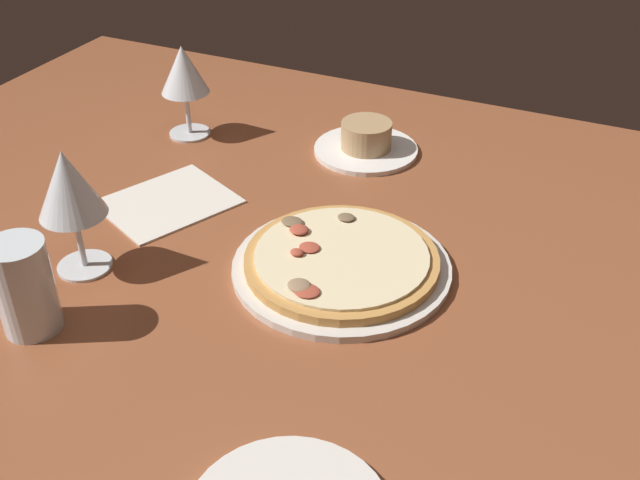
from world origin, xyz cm
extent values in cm
cube|color=brown|center=(0.00, 0.00, 2.00)|extent=(150.00, 110.00, 4.00)
cylinder|color=silver|center=(6.91, -2.16, 4.50)|extent=(27.37, 27.37, 1.00)
cylinder|color=#C68C47|center=(6.91, -2.16, 5.60)|extent=(24.27, 24.27, 1.20)
cylinder|color=beige|center=(6.91, -2.16, 6.40)|extent=(21.70, 21.70, 0.40)
ellipsoid|color=#AD4733|center=(1.96, -4.63, 6.94)|extent=(1.72, 1.49, 0.69)
ellipsoid|color=brown|center=(4.26, 5.43, 6.84)|extent=(2.33, 2.07, 0.49)
ellipsoid|color=#AD4733|center=(0.27, -0.28, 6.97)|extent=(2.51, 2.36, 0.73)
ellipsoid|color=#937556|center=(5.13, -10.44, 6.92)|extent=(2.80, 2.57, 0.65)
ellipsoid|color=#AD4733|center=(6.30, -10.92, 6.82)|extent=(3.18, 2.73, 0.44)
ellipsoid|color=#AD4733|center=(2.82, -2.85, 6.81)|extent=(2.66, 2.42, 0.42)
ellipsoid|color=brown|center=(-1.72, 1.45, 6.89)|extent=(2.97, 2.41, 0.57)
cylinder|color=white|center=(-2.30, 28.74, 4.40)|extent=(16.48, 16.48, 0.80)
cylinder|color=tan|center=(-2.30, 28.74, 6.96)|extent=(8.00, 8.00, 4.32)
cylinder|color=silver|center=(-22.71, -14.99, 4.20)|extent=(6.81, 6.81, 0.40)
cylinder|color=silver|center=(-22.71, -14.99, 8.15)|extent=(0.80, 0.80, 7.50)
cone|color=silver|center=(-22.71, -14.99, 16.14)|extent=(8.17, 8.17, 8.48)
cone|color=maroon|center=(-22.71, -14.99, 13.83)|extent=(3.35, 3.35, 3.86)
cylinder|color=silver|center=(-31.23, 22.36, 4.20)|extent=(6.78, 6.78, 0.40)
cylinder|color=silver|center=(-31.23, 22.36, 7.95)|extent=(0.80, 0.80, 7.10)
cone|color=silver|center=(-31.23, 22.36, 15.34)|extent=(7.74, 7.74, 7.68)
cone|color=maroon|center=(-31.23, 22.36, 13.32)|extent=(3.30, 3.30, 3.64)
cylinder|color=silver|center=(-20.51, -26.54, 9.64)|extent=(6.51, 6.51, 11.27)
cylinder|color=silver|center=(-20.51, -26.54, 8.14)|extent=(5.99, 5.99, 8.28)
cube|color=silver|center=(-22.03, 2.34, 4.15)|extent=(20.16, 21.61, 0.30)
camera|label=1|loc=(36.93, -73.38, 61.04)|focal=43.09mm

